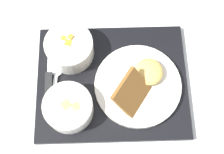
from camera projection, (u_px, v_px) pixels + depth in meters
name	position (u px, v px, depth m)	size (l,w,h in m)	color
ground_plane	(112.00, 83.00, 0.82)	(4.00, 4.00, 0.00)	silver
serving_tray	(112.00, 82.00, 0.81)	(0.40, 0.33, 0.02)	black
bowl_salad	(69.00, 47.00, 0.80)	(0.12, 0.12, 0.07)	silver
bowl_soup	(68.00, 107.00, 0.75)	(0.12, 0.12, 0.06)	silver
plate_main	(139.00, 84.00, 0.78)	(0.22, 0.22, 0.08)	silver
knife	(49.00, 79.00, 0.80)	(0.03, 0.17, 0.02)	silver
spoon	(56.00, 75.00, 0.80)	(0.04, 0.14, 0.01)	silver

